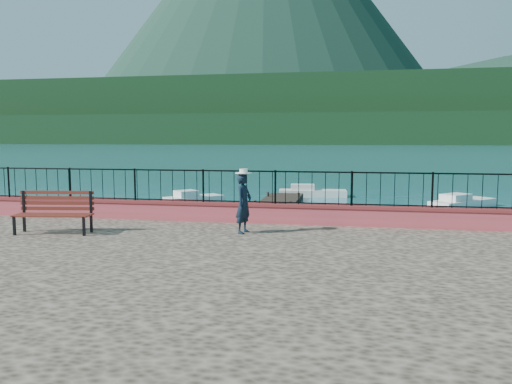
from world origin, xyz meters
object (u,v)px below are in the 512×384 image
at_px(boat_0, 174,210).
at_px(boat_2, 463,200).
at_px(park_bench, 54,221).
at_px(boat_3, 194,196).
at_px(boat_1, 321,223).
at_px(person, 244,203).
at_px(boat_4, 313,190).

height_order(boat_0, boat_2, same).
relative_size(park_bench, boat_3, 0.63).
bearing_deg(boat_1, person, -83.47).
height_order(person, boat_3, person).
bearing_deg(boat_2, park_bench, -174.44).
bearing_deg(person, boat_0, 45.05).
height_order(park_bench, boat_0, park_bench).
bearing_deg(boat_4, boat_0, -124.87).
bearing_deg(boat_2, boat_3, 139.44).
bearing_deg(person, boat_1, 1.13).
bearing_deg(boat_1, boat_4, 116.15).
bearing_deg(park_bench, boat_0, 83.82).
bearing_deg(boat_3, person, -113.92).
distance_m(boat_1, boat_4, 12.36).
bearing_deg(boat_3, boat_1, -91.48).
relative_size(park_bench, boat_1, 0.48).
height_order(park_bench, boat_1, park_bench).
bearing_deg(park_bench, boat_3, 85.94).
bearing_deg(park_bench, person, 3.32).
distance_m(park_bench, boat_0, 10.09).
xyz_separation_m(boat_0, boat_4, (5.62, 9.97, 0.00)).
relative_size(person, boat_4, 0.37).
height_order(park_bench, person, person).
xyz_separation_m(park_bench, boat_4, (5.28, 19.99, -1.13)).
bearing_deg(boat_4, boat_3, -148.95).
height_order(boat_1, boat_2, same).
relative_size(person, boat_2, 0.37).
bearing_deg(boat_0, boat_2, 8.14).
height_order(boat_0, boat_4, same).
distance_m(boat_0, boat_1, 7.27).
bearing_deg(person, boat_4, 13.75).
bearing_deg(person, boat_3, 37.65).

